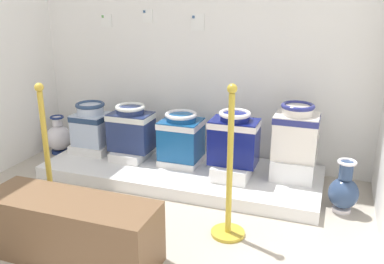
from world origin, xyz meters
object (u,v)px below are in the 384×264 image
Objects in this scene: plinth_block_squat_floral at (233,169)px; antique_toilet_slender_white at (296,131)px; info_placard_first at (106,20)px; decorative_vase_corner at (344,191)px; antique_toilet_rightmost at (131,127)px; decorative_vase_spare at (59,137)px; plinth_block_leftmost at (93,147)px; plinth_block_rightmost at (132,153)px; antique_toilet_leftmost at (91,123)px; museum_bench at (72,229)px; info_placard_second at (148,16)px; stanchion_post_near_right at (229,189)px; info_placard_third at (198,22)px; antique_toilet_pale_glazed at (181,134)px; plinth_block_pale_glazed at (181,160)px; antique_toilet_squat_floral at (234,137)px; plinth_block_slender_white at (293,168)px; stanchion_post_near_left at (49,175)px.

antique_toilet_slender_white is at bearing 16.33° from plinth_block_squat_floral.
decorative_vase_corner is (2.31, -0.62, -1.16)m from info_placard_first.
antique_toilet_rightmost reaches higher than decorative_vase_spare.
plinth_block_leftmost is at bearing -10.70° from decorative_vase_spare.
plinth_block_squat_floral is at bearing -5.98° from plinth_block_rightmost.
plinth_block_rightmost is (0.43, -0.01, -0.25)m from antique_toilet_leftmost.
museum_bench is at bearing -77.24° from plinth_block_rightmost.
plinth_block_rightmost is 1.30m from info_placard_second.
stanchion_post_near_right is (2.05, -0.93, 0.17)m from decorative_vase_spare.
info_placard_first reaches higher than antique_toilet_rightmost.
antique_toilet_pale_glazed is at bearing -93.66° from info_placard_third.
antique_toilet_slender_white is 1.32m from info_placard_third.
antique_toilet_squat_floral is at bearing -13.96° from plinth_block_pale_glazed.
plinth_block_squat_floral is at bearing 172.37° from decorative_vase_corner.
antique_toilet_squat_floral is 1.29× the size of plinth_block_slender_white.
antique_toilet_rightmost is at bearing 0.00° from plinth_block_rightmost.
plinth_block_leftmost reaches higher than plinth_block_pale_glazed.
stanchion_post_near_left is at bearing -99.82° from plinth_block_rightmost.
antique_toilet_pale_glazed is 1.22× the size of plinth_block_slender_white.
plinth_block_pale_glazed is at bearing -179.34° from plinth_block_slender_white.
antique_toilet_leftmost reaches higher than plinth_block_squat_floral.
stanchion_post_near_right reaches higher than antique_toilet_pale_glazed.
antique_toilet_squat_floral is at bearing -26.86° from info_placard_second.
plinth_block_rightmost is 1.53m from antique_toilet_slender_white.
plinth_block_rightmost is at bearing 0.00° from antique_toilet_rightmost.
antique_toilet_slender_white is 1.94m from stanchion_post_near_left.
antique_toilet_rightmost is at bearing -92.19° from info_placard_second.
plinth_block_leftmost is at bearing 175.38° from plinth_block_squat_floral.
museum_bench is (0.30, -1.81, -1.18)m from info_placard_second.
decorative_vase_corner is at bearing -6.76° from antique_toilet_rightmost.
antique_toilet_rightmost is 1.07× the size of plinth_block_squat_floral.
antique_toilet_leftmost is 0.43m from antique_toilet_rightmost.
info_placard_first is at bearing 180.00° from info_placard_second.
info_placard_first is 0.45m from info_placard_second.
stanchion_post_near_left is 1.33m from stanchion_post_near_right.
plinth_block_pale_glazed is 1.55m from info_placard_first.
info_placard_first reaches higher than decorative_vase_spare.
plinth_block_slender_white is (0.48, 0.14, 0.03)m from plinth_block_squat_floral.
stanchion_post_near_left reaches higher than plinth_block_rightmost.
info_placard_second is 1.75m from stanchion_post_near_left.
antique_toilet_rightmost is 1.48m from antique_toilet_slender_white.
antique_toilet_pale_glazed reaches higher than plinth_block_rightmost.
plinth_block_squat_floral is 1.36m from info_placard_third.
antique_toilet_squat_floral is 3.56× the size of info_placard_second.
plinth_block_rightmost is 0.90m from decorative_vase_spare.
antique_toilet_rightmost is 1.91m from decorative_vase_corner.
info_placard_first reaches higher than stanchion_post_near_right.
stanchion_post_near_left is (-0.17, -0.98, 0.16)m from plinth_block_rightmost.
antique_toilet_pale_glazed reaches higher than decorative_vase_corner.
plinth_block_slender_white is at bearing 0.71° from antique_toilet_leftmost.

